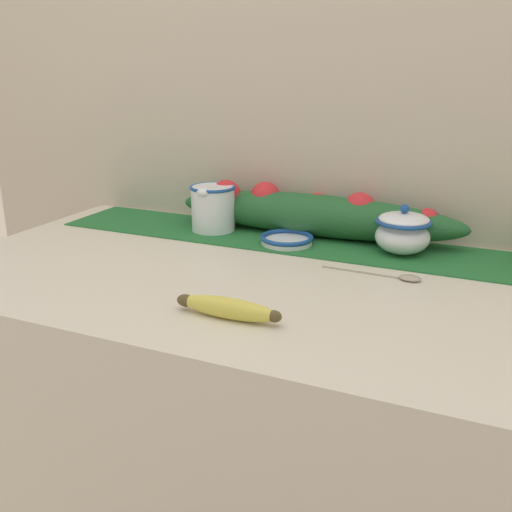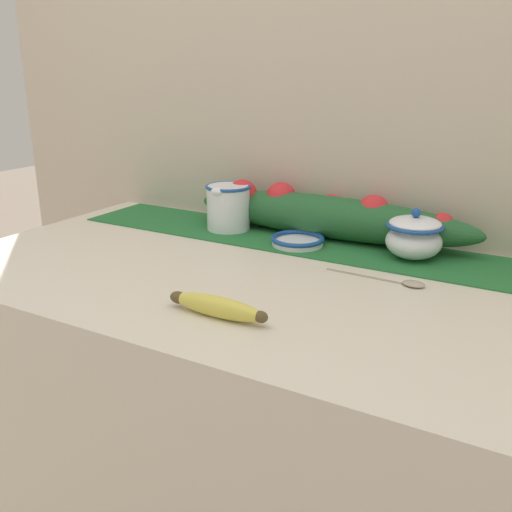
{
  "view_description": "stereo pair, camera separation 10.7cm",
  "coord_description": "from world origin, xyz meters",
  "px_view_note": "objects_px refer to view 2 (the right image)",
  "views": [
    {
      "loc": [
        0.4,
        -0.97,
        1.29
      ],
      "look_at": [
        -0.01,
        -0.04,
        0.95
      ],
      "focal_mm": 40.0,
      "sensor_mm": 36.0,
      "label": 1
    },
    {
      "loc": [
        0.5,
        -0.92,
        1.29
      ],
      "look_at": [
        -0.01,
        -0.04,
        0.95
      ],
      "focal_mm": 40.0,
      "sensor_mm": 36.0,
      "label": 2
    }
  ],
  "objects_px": {
    "spoon": "(407,283)",
    "sugar_bowl": "(414,236)",
    "small_dish": "(297,241)",
    "cream_pitcher": "(229,206)",
    "banana": "(217,307)"
  },
  "relations": [
    {
      "from": "cream_pitcher",
      "to": "banana",
      "type": "bearing_deg",
      "value": -59.81
    },
    {
      "from": "small_dish",
      "to": "banana",
      "type": "bearing_deg",
      "value": -82.56
    },
    {
      "from": "sugar_bowl",
      "to": "small_dish",
      "type": "relative_size",
      "value": 0.98
    },
    {
      "from": "sugar_bowl",
      "to": "banana",
      "type": "height_order",
      "value": "sugar_bowl"
    },
    {
      "from": "cream_pitcher",
      "to": "banana",
      "type": "height_order",
      "value": "cream_pitcher"
    },
    {
      "from": "sugar_bowl",
      "to": "spoon",
      "type": "relative_size",
      "value": 0.6
    },
    {
      "from": "sugar_bowl",
      "to": "spoon",
      "type": "height_order",
      "value": "sugar_bowl"
    },
    {
      "from": "cream_pitcher",
      "to": "spoon",
      "type": "height_order",
      "value": "cream_pitcher"
    },
    {
      "from": "spoon",
      "to": "cream_pitcher",
      "type": "bearing_deg",
      "value": 164.18
    },
    {
      "from": "spoon",
      "to": "sugar_bowl",
      "type": "bearing_deg",
      "value": 103.33
    },
    {
      "from": "banana",
      "to": "spoon",
      "type": "xyz_separation_m",
      "value": [
        0.23,
        0.29,
        -0.01
      ]
    },
    {
      "from": "spoon",
      "to": "small_dish",
      "type": "bearing_deg",
      "value": 159.17
    },
    {
      "from": "spoon",
      "to": "banana",
      "type": "bearing_deg",
      "value": -126.28
    },
    {
      "from": "small_dish",
      "to": "sugar_bowl",
      "type": "bearing_deg",
      "value": 8.22
    },
    {
      "from": "small_dish",
      "to": "spoon",
      "type": "height_order",
      "value": "small_dish"
    }
  ]
}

